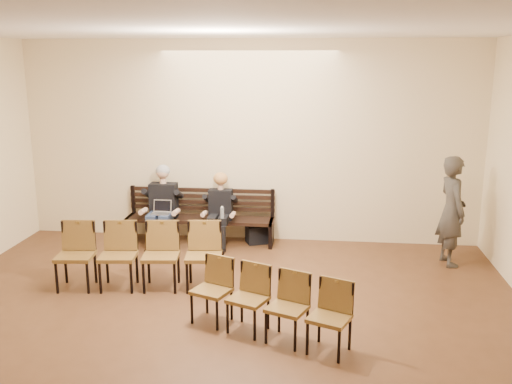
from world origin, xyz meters
TOP-DOWN VIEW (x-y plane):
  - room_walls at (0.00, 0.79)m, footprint 8.02×10.01m
  - bench at (-0.83, 4.65)m, footprint 2.60×0.90m
  - seated_man at (-1.46, 4.53)m, footprint 0.57×0.80m
  - seated_woman at (-0.45, 4.53)m, footprint 0.50×0.69m
  - laptop at (-1.43, 4.31)m, footprint 0.31×0.25m
  - water_bottle at (-0.35, 4.23)m, footprint 0.07×0.07m
  - bag at (0.21, 4.75)m, footprint 0.51×0.44m
  - passerby at (3.30, 4.05)m, footprint 0.62×0.81m
  - chair_row_front at (-1.24, 2.55)m, footprint 2.34×0.76m
  - chair_row_back at (0.67, 1.33)m, footprint 1.99×1.17m

SIDE VIEW (x-z plane):
  - bag at x=0.21m, z-range 0.00..0.31m
  - bench at x=-0.83m, z-range 0.00..0.45m
  - chair_row_back at x=0.67m, z-range 0.00..0.81m
  - chair_row_front at x=-1.24m, z-range 0.00..0.95m
  - water_bottle at x=-0.35m, z-range 0.45..0.66m
  - laptop at x=-1.43m, z-range 0.45..0.68m
  - seated_woman at x=-0.45m, z-range 0.00..1.15m
  - seated_man at x=-1.46m, z-range 0.00..1.38m
  - passerby at x=3.30m, z-range 0.00..1.99m
  - room_walls at x=0.00m, z-range 0.78..4.29m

